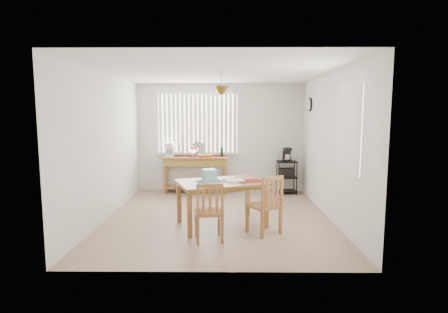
{
  "coord_description": "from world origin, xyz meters",
  "views": [
    {
      "loc": [
        0.17,
        -6.21,
        1.87
      ],
      "look_at": [
        0.1,
        0.55,
        1.05
      ],
      "focal_mm": 28.0,
      "sensor_mm": 36.0,
      "label": 1
    }
  ],
  "objects_px": {
    "sideboard": "(196,166)",
    "chair_right": "(266,205)",
    "chair_left": "(209,212)",
    "wire_cart": "(287,174)",
    "dining_table": "(221,186)",
    "cart_items": "(287,155)"
  },
  "relations": [
    {
      "from": "sideboard",
      "to": "wire_cart",
      "type": "relative_size",
      "value": 1.98
    },
    {
      "from": "chair_left",
      "to": "sideboard",
      "type": "bearing_deg",
      "value": 98.48
    },
    {
      "from": "chair_left",
      "to": "wire_cart",
      "type": "bearing_deg",
      "value": 62.2
    },
    {
      "from": "wire_cart",
      "to": "chair_left",
      "type": "distance_m",
      "value": 3.59
    },
    {
      "from": "wire_cart",
      "to": "chair_right",
      "type": "relative_size",
      "value": 0.83
    },
    {
      "from": "chair_left",
      "to": "chair_right",
      "type": "xyz_separation_m",
      "value": [
        0.87,
        0.31,
        0.02
      ]
    },
    {
      "from": "chair_left",
      "to": "cart_items",
      "type": "bearing_deg",
      "value": 62.26
    },
    {
      "from": "chair_left",
      "to": "chair_right",
      "type": "relative_size",
      "value": 0.95
    },
    {
      "from": "cart_items",
      "to": "dining_table",
      "type": "distance_m",
      "value": 2.88
    },
    {
      "from": "sideboard",
      "to": "chair_right",
      "type": "xyz_separation_m",
      "value": [
        1.35,
        -2.91,
        -0.19
      ]
    },
    {
      "from": "wire_cart",
      "to": "dining_table",
      "type": "distance_m",
      "value": 2.87
    },
    {
      "from": "chair_right",
      "to": "wire_cart",
      "type": "bearing_deg",
      "value": 74.27
    },
    {
      "from": "sideboard",
      "to": "chair_right",
      "type": "bearing_deg",
      "value": -65.15
    },
    {
      "from": "cart_items",
      "to": "dining_table",
      "type": "height_order",
      "value": "cart_items"
    },
    {
      "from": "cart_items",
      "to": "chair_left",
      "type": "distance_m",
      "value": 3.63
    },
    {
      "from": "sideboard",
      "to": "cart_items",
      "type": "distance_m",
      "value": 2.17
    },
    {
      "from": "wire_cart",
      "to": "cart_items",
      "type": "xyz_separation_m",
      "value": [
        -0.0,
        0.01,
        0.46
      ]
    },
    {
      "from": "wire_cart",
      "to": "cart_items",
      "type": "distance_m",
      "value": 0.46
    },
    {
      "from": "cart_items",
      "to": "dining_table",
      "type": "xyz_separation_m",
      "value": [
        -1.51,
        -2.44,
        -0.25
      ]
    },
    {
      "from": "wire_cart",
      "to": "dining_table",
      "type": "xyz_separation_m",
      "value": [
        -1.51,
        -2.43,
        0.2
      ]
    },
    {
      "from": "wire_cart",
      "to": "chair_right",
      "type": "height_order",
      "value": "chair_right"
    },
    {
      "from": "wire_cart",
      "to": "sideboard",
      "type": "bearing_deg",
      "value": 178.7
    }
  ]
}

